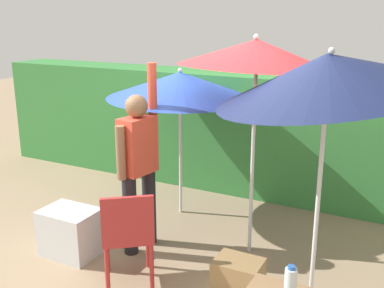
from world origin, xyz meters
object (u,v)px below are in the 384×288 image
(bottle_water, at_px, (290,286))
(umbrella_rainbow, at_px, (256,54))
(umbrella_yellow, at_px, (180,85))
(person_vendor, at_px, (138,162))
(cooler_box, at_px, (70,232))
(crate_cardboard, at_px, (238,278))
(umbrella_orange, at_px, (329,74))
(chair_plastic, at_px, (128,232))

(bottle_water, bearing_deg, umbrella_rainbow, 116.15)
(umbrella_rainbow, xyz_separation_m, umbrella_yellow, (-1.07, 0.51, -0.43))
(person_vendor, bearing_deg, umbrella_rainbow, 24.20)
(umbrella_rainbow, xyz_separation_m, cooler_box, (-1.57, -0.89, -1.75))
(umbrella_rainbow, relative_size, person_vendor, 1.16)
(umbrella_rainbow, height_order, crate_cardboard, umbrella_rainbow)
(crate_cardboard, bearing_deg, umbrella_orange, 19.11)
(bottle_water, bearing_deg, crate_cardboard, 124.26)
(crate_cardboard, height_order, bottle_water, bottle_water)
(person_vendor, bearing_deg, chair_plastic, -65.25)
(person_vendor, bearing_deg, crate_cardboard, -15.32)
(cooler_box, bearing_deg, bottle_water, -20.59)
(umbrella_yellow, relative_size, person_vendor, 0.93)
(chair_plastic, height_order, bottle_water, bottle_water)
(person_vendor, xyz_separation_m, cooler_box, (-0.55, -0.43, -0.70))
(umbrella_rainbow, height_order, person_vendor, umbrella_rainbow)
(umbrella_rainbow, distance_m, cooler_box, 2.51)
(chair_plastic, bearing_deg, person_vendor, 114.75)
(crate_cardboard, bearing_deg, cooler_box, -176.80)
(person_vendor, height_order, chair_plastic, person_vendor)
(chair_plastic, relative_size, crate_cardboard, 2.22)
(umbrella_rainbow, relative_size, umbrella_yellow, 1.24)
(chair_plastic, xyz_separation_m, cooler_box, (-0.83, 0.18, -0.27))
(umbrella_rainbow, height_order, umbrella_orange, umbrella_orange)
(umbrella_yellow, bearing_deg, umbrella_rainbow, -25.45)
(umbrella_orange, distance_m, person_vendor, 2.04)
(crate_cardboard, distance_m, bottle_water, 1.43)
(umbrella_rainbow, relative_size, crate_cardboard, 5.42)
(person_vendor, height_order, cooler_box, person_vendor)
(bottle_water, bearing_deg, umbrella_orange, 95.38)
(umbrella_rainbow, bearing_deg, umbrella_yellow, 154.55)
(umbrella_rainbow, xyz_separation_m, bottle_water, (0.89, -1.81, -1.10))
(umbrella_rainbow, relative_size, chair_plastic, 2.44)
(umbrella_orange, height_order, bottle_water, umbrella_orange)
(cooler_box, bearing_deg, umbrella_rainbow, 29.47)
(crate_cardboard, bearing_deg, chair_plastic, -163.07)
(person_vendor, distance_m, chair_plastic, 0.80)
(umbrella_rainbow, distance_m, chair_plastic, 1.96)
(umbrella_orange, bearing_deg, cooler_box, -172.71)
(cooler_box, distance_m, bottle_water, 2.70)
(umbrella_yellow, distance_m, bottle_water, 3.11)
(umbrella_yellow, bearing_deg, person_vendor, -86.70)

